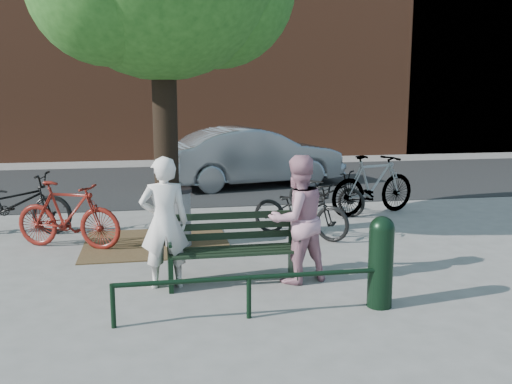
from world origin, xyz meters
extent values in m
plane|color=gray|center=(0.00, 0.00, 0.00)|extent=(90.00, 90.00, 0.00)
cube|color=brown|center=(-1.00, 2.20, 0.01)|extent=(2.40, 2.00, 0.02)
cube|color=black|center=(0.00, 8.50, 0.01)|extent=(40.00, 7.00, 0.01)
cube|color=brown|center=(0.00, 16.00, 6.00)|extent=(45.00, 4.00, 12.00)
cube|color=black|center=(-0.84, 0.00, 0.23)|extent=(0.06, 0.52, 0.45)
cube|color=black|center=(-0.84, 0.23, 0.67)|extent=(0.06, 0.06, 0.44)
cylinder|color=black|center=(-0.84, -0.10, 0.63)|extent=(0.04, 0.36, 0.04)
cube|color=black|center=(0.84, 0.00, 0.23)|extent=(0.06, 0.52, 0.45)
cube|color=black|center=(0.84, 0.23, 0.67)|extent=(0.06, 0.06, 0.44)
cylinder|color=black|center=(0.84, -0.10, 0.63)|extent=(0.04, 0.36, 0.04)
cube|color=black|center=(0.00, 0.00, 0.45)|extent=(1.64, 0.46, 0.04)
cube|color=black|center=(0.00, 0.23, 0.74)|extent=(1.64, 0.03, 0.47)
cylinder|color=black|center=(-1.50, -1.20, 0.25)|extent=(0.06, 0.06, 0.50)
cylinder|color=black|center=(0.00, -1.20, 0.25)|extent=(0.06, 0.06, 0.50)
cylinder|color=black|center=(1.50, -1.20, 0.25)|extent=(0.06, 0.06, 0.50)
cylinder|color=black|center=(0.00, -1.20, 0.48)|extent=(3.00, 0.06, 0.06)
cylinder|color=black|center=(-0.80, 2.20, 1.90)|extent=(0.40, 0.40, 3.80)
imported|color=silver|center=(-0.90, 0.04, 0.87)|extent=(0.64, 0.43, 1.73)
imported|color=#C18496|center=(0.85, -0.06, 0.86)|extent=(0.99, 0.87, 1.72)
cylinder|color=black|center=(1.60, -1.13, 0.48)|extent=(0.30, 0.30, 0.96)
sphere|color=black|center=(1.60, -1.13, 0.96)|extent=(0.30, 0.30, 0.30)
cylinder|color=gray|center=(-0.64, 2.00, 0.46)|extent=(0.43, 0.43, 0.91)
cylinder|color=black|center=(-0.64, 2.00, 0.94)|extent=(0.48, 0.48, 0.07)
imported|color=black|center=(-3.51, 3.33, 0.55)|extent=(2.19, 1.04, 1.11)
imported|color=#60140D|center=(-2.41, 2.20, 0.55)|extent=(1.90, 1.19, 1.10)
imported|color=black|center=(1.50, 2.20, 0.48)|extent=(1.81, 1.68, 0.96)
imported|color=gray|center=(3.46, 3.75, 0.63)|extent=(2.16, 1.19, 1.25)
imported|color=black|center=(2.53, 4.00, 0.46)|extent=(1.69, 1.66, 0.92)
imported|color=gray|center=(1.64, 7.71, 0.79)|extent=(5.04, 2.66, 1.58)
camera|label=1|loc=(-1.03, -7.26, 2.57)|focal=40.00mm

